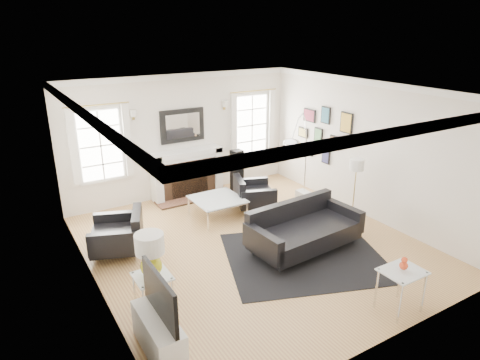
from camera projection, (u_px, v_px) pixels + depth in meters
floor at (252, 245)px, 7.83m from camera, size 6.00×6.00×0.00m
back_wall at (182, 136)px, 9.76m from camera, size 5.50×0.04×2.80m
front_wall at (394, 245)px, 4.94m from camera, size 5.50×0.04×2.80m
left_wall at (89, 205)px, 6.01m from camera, size 0.04×6.00×2.80m
right_wall at (367, 150)px, 8.69m from camera, size 0.04×6.00×2.80m
ceiling at (254, 90)px, 6.87m from camera, size 5.50×6.00×0.02m
crown_molding at (254, 94)px, 6.89m from camera, size 5.50×6.00×0.12m
fireplace at (188, 174)px, 9.89m from camera, size 1.70×0.69×1.11m
mantel_mirror at (182, 126)px, 9.64m from camera, size 1.05×0.07×0.75m
window_left at (100, 145)px, 8.80m from camera, size 1.24×0.15×1.62m
window_right at (252, 125)px, 10.60m from camera, size 1.24×0.15×1.62m
gallery_wall at (323, 131)px, 9.67m from camera, size 0.04×1.73×1.29m
tv_unit at (159, 330)px, 5.16m from camera, size 0.35×1.00×1.09m
area_rug at (304, 257)px, 7.41m from camera, size 3.23×2.97×0.01m
sofa at (302, 230)px, 7.59m from camera, size 2.13×1.10×0.67m
armchair_left at (120, 235)px, 7.42m from camera, size 1.12×1.19×0.64m
armchair_right at (252, 194)px, 9.26m from camera, size 1.03×1.09×0.59m
coffee_table at (217, 200)px, 8.79m from camera, size 0.97×0.97×0.43m
side_table_left at (153, 282)px, 5.93m from camera, size 0.49×0.49×0.54m
nesting_table at (402, 278)px, 5.88m from camera, size 0.57×0.48×0.63m
gourd_lamp at (150, 252)px, 5.77m from camera, size 0.40×0.40×0.64m
orange_vase at (404, 264)px, 5.80m from camera, size 0.12×0.12×0.19m
arc_floor_lamp at (299, 160)px, 8.71m from camera, size 1.57×1.46×2.23m
stick_floor_lamp at (357, 168)px, 8.27m from camera, size 0.28×0.28×1.37m
speaker_tower at (237, 175)px, 9.72m from camera, size 0.25×0.25×1.16m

